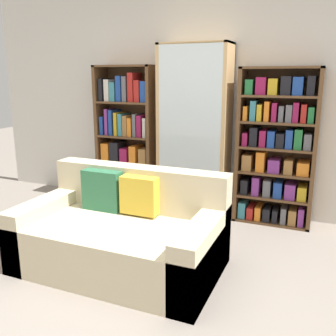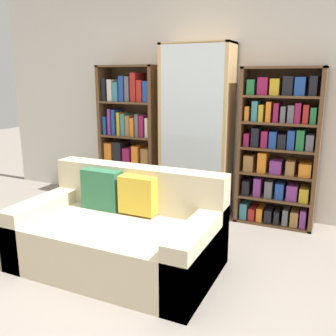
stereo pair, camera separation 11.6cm
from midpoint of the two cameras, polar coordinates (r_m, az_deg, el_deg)
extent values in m
plane|color=gray|center=(2.74, -8.19, -21.29)|extent=(16.00, 16.00, 0.00)
cube|color=beige|center=(4.41, 8.31, 10.83)|extent=(6.17, 0.06, 2.70)
cube|color=beige|center=(3.21, -6.72, -11.52)|extent=(1.64, 0.95, 0.40)
cube|color=beige|center=(3.37, -3.58, -2.97)|extent=(1.64, 0.20, 0.39)
cube|color=beige|center=(3.59, -16.74, -8.18)|extent=(0.20, 0.95, 0.52)
cube|color=beige|center=(2.90, 5.83, -13.03)|extent=(0.20, 0.95, 0.52)
cube|color=#2D6B47|center=(3.39, -9.16, -3.29)|extent=(0.36, 0.12, 0.36)
cube|color=gold|center=(3.20, -3.63, -4.15)|extent=(0.32, 0.12, 0.32)
cube|color=brown|center=(4.87, -8.73, 5.15)|extent=(0.04, 0.32, 1.70)
cube|color=brown|center=(4.52, -1.15, 4.65)|extent=(0.04, 0.32, 1.70)
cube|color=brown|center=(4.63, -5.30, 15.20)|extent=(0.75, 0.32, 0.02)
cube|color=brown|center=(4.88, -4.87, -4.83)|extent=(0.75, 0.32, 0.02)
cube|color=brown|center=(4.82, -4.17, 5.18)|extent=(0.75, 0.01, 1.70)
cube|color=brown|center=(4.77, -4.97, 0.01)|extent=(0.67, 0.32, 0.02)
cube|color=brown|center=(4.68, -5.08, 4.92)|extent=(0.67, 0.32, 0.02)
cube|color=brown|center=(4.64, -5.19, 9.96)|extent=(0.67, 0.32, 0.02)
cube|color=#5B5B60|center=(4.98, -7.86, -3.01)|extent=(0.05, 0.24, 0.23)
cube|color=#8E1947|center=(4.94, -7.16, -2.83)|extent=(0.04, 0.24, 0.28)
cube|color=beige|center=(4.90, -6.40, -2.99)|extent=(0.06, 0.24, 0.27)
cube|color=olive|center=(4.86, -5.73, -2.83)|extent=(0.05, 0.24, 0.32)
cube|color=beige|center=(4.82, -4.99, -2.92)|extent=(0.06, 0.24, 0.32)
cube|color=#AD231E|center=(4.79, -4.20, -3.05)|extent=(0.06, 0.24, 0.32)
cube|color=#AD231E|center=(4.76, -3.42, -3.25)|extent=(0.05, 0.24, 0.30)
cube|color=orange|center=(4.73, -2.71, -3.39)|extent=(0.06, 0.24, 0.30)
cube|color=#5B5B60|center=(4.70, -1.89, -3.73)|extent=(0.05, 0.24, 0.26)
cube|color=orange|center=(4.85, -7.74, 2.17)|extent=(0.11, 0.24, 0.30)
cube|color=black|center=(4.78, -6.42, 2.16)|extent=(0.12, 0.24, 0.32)
cube|color=#8E1947|center=(4.72, -5.03, 1.64)|extent=(0.10, 0.24, 0.26)
cube|color=orange|center=(4.66, -3.70, 1.73)|extent=(0.09, 0.24, 0.29)
cube|color=olive|center=(4.60, -2.23, 1.45)|extent=(0.10, 0.24, 0.27)
cube|color=#1E4293|center=(4.81, -8.23, 6.55)|extent=(0.04, 0.24, 0.22)
cube|color=#7A3384|center=(4.77, -7.54, 7.08)|extent=(0.04, 0.24, 0.32)
cube|color=#1E4293|center=(4.74, -6.91, 7.00)|extent=(0.05, 0.24, 0.31)
cube|color=gold|center=(4.70, -6.18, 6.79)|extent=(0.04, 0.24, 0.28)
cube|color=teal|center=(4.67, -5.50, 6.68)|extent=(0.05, 0.24, 0.27)
cube|color=olive|center=(4.64, -4.82, 6.54)|extent=(0.06, 0.24, 0.25)
cube|color=orange|center=(4.61, -4.13, 6.35)|extent=(0.05, 0.24, 0.22)
cube|color=#5B5B60|center=(4.58, -3.40, 6.60)|extent=(0.04, 0.24, 0.27)
cube|color=#8E1947|center=(4.55, -2.70, 6.48)|extent=(0.06, 0.24, 0.26)
cube|color=beige|center=(4.52, -1.91, 6.27)|extent=(0.04, 0.24, 0.23)
cube|color=black|center=(4.77, -8.33, 11.73)|extent=(0.05, 0.24, 0.27)
cube|color=beige|center=(4.73, -7.45, 11.68)|extent=(0.07, 0.24, 0.26)
cube|color=teal|center=(4.69, -6.64, 11.49)|extent=(0.07, 0.24, 0.23)
cube|color=#1E4293|center=(4.64, -5.71, 11.95)|extent=(0.07, 0.24, 0.30)
cube|color=#5B5B60|center=(4.60, -4.86, 11.91)|extent=(0.06, 0.24, 0.29)
cube|color=#AD231E|center=(4.56, -3.93, 12.18)|extent=(0.07, 0.24, 0.34)
cube|color=#AD231E|center=(4.52, -3.00, 11.65)|extent=(0.07, 0.24, 0.25)
cube|color=#1E4293|center=(4.49, -2.05, 11.57)|extent=(0.07, 0.24, 0.24)
cube|color=tan|center=(4.42, 0.47, 5.92)|extent=(0.04, 0.36, 1.92)
cube|color=tan|center=(4.17, 10.01, 5.23)|extent=(0.04, 0.36, 1.92)
cube|color=tan|center=(4.25, 5.39, 18.37)|extent=(0.80, 0.36, 0.02)
cube|color=tan|center=(4.52, 4.85, -6.40)|extent=(0.80, 0.36, 0.02)
cube|color=tan|center=(4.45, 5.87, 5.89)|extent=(0.80, 0.01, 1.92)
cube|color=silver|center=(4.12, 4.27, 5.30)|extent=(0.72, 0.01, 1.90)
cube|color=tan|center=(4.40, 4.95, -1.66)|extent=(0.72, 0.32, 0.02)
cube|color=tan|center=(4.31, 5.05, 3.14)|extent=(0.72, 0.32, 0.02)
cube|color=tan|center=(4.26, 5.16, 8.10)|extent=(0.72, 0.32, 0.02)
cube|color=tan|center=(4.24, 5.27, 13.15)|extent=(0.72, 0.32, 0.02)
cylinder|color=silver|center=(4.59, 2.25, -5.41)|extent=(0.01, 0.01, 0.07)
cone|color=silver|center=(4.56, 2.26, -4.46)|extent=(0.09, 0.09, 0.09)
cylinder|color=silver|center=(4.50, 4.87, -5.81)|extent=(0.01, 0.01, 0.07)
cone|color=silver|center=(4.48, 4.89, -4.86)|extent=(0.09, 0.09, 0.09)
cylinder|color=silver|center=(4.43, 7.59, -6.23)|extent=(0.01, 0.01, 0.07)
cone|color=silver|center=(4.40, 7.62, -5.25)|extent=(0.09, 0.09, 0.09)
cylinder|color=silver|center=(4.47, 1.66, -0.73)|extent=(0.01, 0.01, 0.07)
cone|color=silver|center=(4.45, 1.66, 0.24)|extent=(0.09, 0.09, 0.09)
cylinder|color=silver|center=(4.42, 3.26, -0.92)|extent=(0.01, 0.01, 0.07)
cone|color=silver|center=(4.40, 3.28, 0.07)|extent=(0.09, 0.09, 0.09)
cylinder|color=silver|center=(4.37, 4.91, -1.11)|extent=(0.01, 0.01, 0.07)
cone|color=silver|center=(4.36, 4.93, -0.11)|extent=(0.09, 0.09, 0.09)
cylinder|color=silver|center=(4.36, 6.69, -1.21)|extent=(0.01, 0.01, 0.07)
cone|color=silver|center=(4.34, 6.72, -0.21)|extent=(0.09, 0.09, 0.09)
cylinder|color=silver|center=(4.30, 8.32, -1.47)|extent=(0.01, 0.01, 0.07)
cone|color=silver|center=(4.28, 8.35, -0.45)|extent=(0.09, 0.09, 0.09)
cylinder|color=silver|center=(4.40, 1.97, 4.06)|extent=(0.01, 0.01, 0.08)
cone|color=silver|center=(4.39, 1.98, 5.16)|extent=(0.09, 0.09, 0.09)
cylinder|color=silver|center=(4.34, 4.06, 3.91)|extent=(0.01, 0.01, 0.08)
cone|color=silver|center=(4.33, 4.08, 5.02)|extent=(0.09, 0.09, 0.09)
cylinder|color=silver|center=(4.28, 6.16, 3.73)|extent=(0.01, 0.01, 0.08)
cone|color=silver|center=(4.27, 6.19, 4.85)|extent=(0.09, 0.09, 0.09)
cylinder|color=silver|center=(4.22, 8.27, 3.51)|extent=(0.01, 0.01, 0.08)
cone|color=silver|center=(4.21, 8.31, 4.66)|extent=(0.09, 0.09, 0.09)
cylinder|color=silver|center=(4.35, 1.75, 8.86)|extent=(0.01, 0.01, 0.07)
cone|color=silver|center=(4.34, 1.76, 9.81)|extent=(0.09, 0.09, 0.08)
cylinder|color=silver|center=(4.30, 3.42, 8.78)|extent=(0.01, 0.01, 0.07)
cone|color=silver|center=(4.29, 3.44, 9.74)|extent=(0.09, 0.09, 0.08)
cylinder|color=silver|center=(4.24, 5.09, 8.68)|extent=(0.01, 0.01, 0.07)
cone|color=silver|center=(4.23, 5.11, 9.66)|extent=(0.09, 0.09, 0.08)
cylinder|color=silver|center=(4.22, 6.94, 8.61)|extent=(0.01, 0.01, 0.07)
cone|color=silver|center=(4.21, 6.97, 9.59)|extent=(0.09, 0.09, 0.08)
cylinder|color=silver|center=(4.16, 8.64, 8.48)|extent=(0.01, 0.01, 0.07)
cone|color=silver|center=(4.15, 8.68, 9.48)|extent=(0.09, 0.09, 0.08)
cylinder|color=silver|center=(4.33, 2.44, 13.93)|extent=(0.01, 0.01, 0.09)
cone|color=silver|center=(4.33, 2.45, 15.20)|extent=(0.09, 0.09, 0.11)
cylinder|color=silver|center=(4.23, 5.23, 13.89)|extent=(0.01, 0.01, 0.09)
cone|color=silver|center=(4.23, 5.26, 15.19)|extent=(0.09, 0.09, 0.11)
cylinder|color=silver|center=(4.19, 8.36, 13.81)|extent=(0.01, 0.01, 0.09)
cone|color=silver|center=(4.19, 8.41, 15.12)|extent=(0.09, 0.09, 0.11)
cube|color=brown|center=(4.18, 11.97, 3.36)|extent=(0.04, 0.32, 1.66)
cube|color=brown|center=(4.08, 22.62, 2.35)|extent=(0.04, 0.32, 1.66)
cube|color=brown|center=(4.05, 18.09, 14.35)|extent=(0.82, 0.32, 0.02)
cube|color=brown|center=(4.34, 16.47, -7.83)|extent=(0.82, 0.32, 0.02)
cube|color=brown|center=(4.26, 17.53, 3.22)|extent=(0.82, 0.01, 1.66)
cube|color=brown|center=(4.24, 16.72, -4.29)|extent=(0.74, 0.32, 0.02)
cube|color=brown|center=(4.17, 16.98, -0.76)|extent=(0.74, 0.32, 0.02)
cube|color=brown|center=(4.11, 17.24, 2.87)|extent=(0.74, 0.32, 0.02)
cube|color=brown|center=(4.07, 17.51, 6.60)|extent=(0.74, 0.32, 0.02)
cube|color=brown|center=(4.05, 17.79, 10.38)|extent=(0.74, 0.32, 0.02)
cube|color=teal|center=(4.34, 12.46, -6.11)|extent=(0.08, 0.24, 0.18)
cube|color=#AD231E|center=(4.33, 13.61, -6.54)|extent=(0.07, 0.24, 0.14)
cube|color=orange|center=(4.31, 14.73, -6.59)|extent=(0.06, 0.24, 0.15)
cube|color=black|center=(4.30, 15.94, -6.76)|extent=(0.07, 0.24, 0.14)
cube|color=black|center=(4.29, 17.14, -6.92)|extent=(0.05, 0.24, 0.14)
cube|color=#5B5B60|center=(4.28, 18.32, -6.84)|extent=(0.06, 0.24, 0.17)
cube|color=olive|center=(4.27, 19.53, -7.03)|extent=(0.08, 0.24, 0.17)
cube|color=#7A3384|center=(4.26, 20.70, -6.98)|extent=(0.06, 0.24, 0.19)
cube|color=black|center=(4.25, 12.83, -2.70)|extent=(0.07, 0.24, 0.16)
cube|color=#7A3384|center=(4.23, 14.45, -2.60)|extent=(0.08, 0.24, 0.20)
cube|color=#5B5B60|center=(4.21, 16.04, -2.90)|extent=(0.08, 0.24, 0.18)
cube|color=#1E4293|center=(4.20, 17.55, -3.13)|extent=(0.09, 0.24, 0.17)
cube|color=#7A3384|center=(4.19, 19.24, -3.37)|extent=(0.11, 0.24, 0.16)
cube|color=gold|center=(4.18, 20.85, -3.65)|extent=(0.09, 0.24, 0.15)
cube|color=olive|center=(4.18, 13.21, 0.90)|extent=(0.10, 0.24, 0.17)
cube|color=orange|center=(4.15, 15.14, 1.00)|extent=(0.09, 0.24, 0.21)
cube|color=#7A3384|center=(4.14, 17.03, 0.32)|extent=(0.12, 0.24, 0.14)
cube|color=olive|center=(4.12, 19.03, 0.18)|extent=(0.09, 0.24, 0.15)
cube|color=orange|center=(4.12, 21.01, -0.12)|extent=(0.12, 0.24, 0.14)
cube|color=#8E1947|center=(4.14, 12.96, 4.36)|extent=(0.05, 0.24, 0.14)
cube|color=black|center=(4.12, 14.20, 4.67)|extent=(0.08, 0.24, 0.20)
cube|color=#8E1947|center=(4.10, 15.49, 4.37)|extent=(0.06, 0.24, 0.17)
cube|color=#1E4293|center=(4.09, 16.68, 4.27)|extent=(0.07, 0.24, 0.17)
cube|color=black|center=(4.08, 17.93, 4.01)|extent=(0.08, 0.24, 0.15)
cube|color=#1E4293|center=(4.07, 19.17, 4.18)|extent=(0.07, 0.24, 0.19)
cube|color=#237038|center=(4.06, 20.41, 4.14)|extent=(0.08, 0.24, 0.20)
cube|color=#5B5B60|center=(4.06, 21.67, 3.72)|extent=(0.07, 0.24, 0.16)
cube|color=orange|center=(4.11, 13.05, 8.16)|extent=(0.04, 0.24, 0.15)
cube|color=teal|center=(4.09, 14.16, 8.48)|extent=(0.06, 0.24, 0.21)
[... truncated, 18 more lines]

